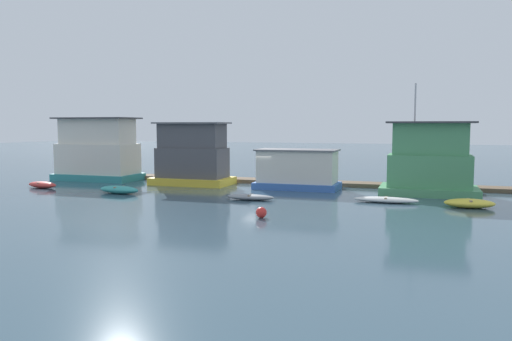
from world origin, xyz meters
The scene contains 12 objects.
ground_plane centered at (0.00, 0.00, 0.00)m, with size 200.00×200.00×0.00m, color #385160.
dock_walkway centered at (0.00, 3.20, 0.15)m, with size 42.40×1.95×0.30m, color brown.
houseboat_teal centered at (-15.16, 0.55, 2.51)m, with size 7.28×3.81×5.47m.
houseboat_yellow centered at (-5.83, 0.15, 2.29)m, with size 6.32×3.63×5.04m.
houseboat_blue centered at (2.90, 0.21, 1.44)m, with size 6.30×3.20×2.99m.
houseboat_green centered at (12.31, 0.03, 2.22)m, with size 6.51×4.09×7.68m.
dinghy_red centered at (-15.76, -5.60, 0.24)m, with size 2.94×1.47×0.48m.
dinghy_teal centered at (-8.35, -6.44, 0.27)m, with size 3.35×1.56×0.54m.
dinghy_grey centered at (1.44, -6.40, 0.18)m, with size 3.18×1.23×0.36m.
dinghy_white centered at (9.78, -4.77, 0.18)m, with size 3.96×1.12×0.36m.
dinghy_yellow centered at (14.52, -5.24, 0.27)m, with size 2.89×1.60×0.53m.
buoy_red centered at (4.04, -12.15, 0.28)m, with size 0.57×0.57×0.57m, color red.
Camera 1 is at (11.89, -36.38, 4.75)m, focal length 35.00 mm.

